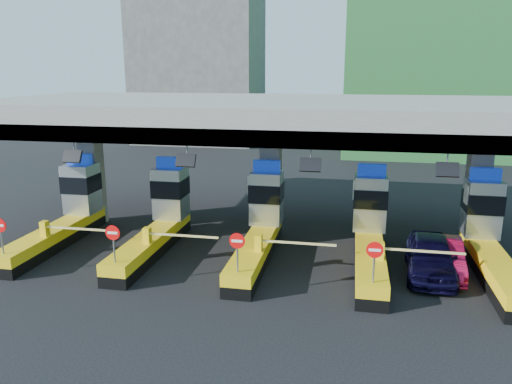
# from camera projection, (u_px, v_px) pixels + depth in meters

# --- Properties ---
(ground) EXTENTS (120.00, 120.00, 0.00)m
(ground) POSITION_uv_depth(u_px,v_px,m) (260.00, 254.00, 23.50)
(ground) COLOR black
(ground) RESTS_ON ground
(toll_canopy) EXTENTS (28.00, 12.09, 7.00)m
(toll_canopy) POSITION_uv_depth(u_px,v_px,m) (271.00, 117.00, 24.77)
(toll_canopy) COLOR slate
(toll_canopy) RESTS_ON ground
(toll_lane_far_left) EXTENTS (4.43, 8.00, 4.16)m
(toll_lane_far_left) POSITION_uv_depth(u_px,v_px,m) (67.00, 212.00, 25.29)
(toll_lane_far_left) COLOR black
(toll_lane_far_left) RESTS_ON ground
(toll_lane_left) EXTENTS (4.43, 8.00, 4.16)m
(toll_lane_left) POSITION_uv_depth(u_px,v_px,m) (161.00, 218.00, 24.36)
(toll_lane_left) COLOR black
(toll_lane_left) RESTS_ON ground
(toll_lane_center) EXTENTS (4.43, 8.00, 4.16)m
(toll_lane_center) POSITION_uv_depth(u_px,v_px,m) (261.00, 224.00, 23.43)
(toll_lane_center) COLOR black
(toll_lane_center) RESTS_ON ground
(toll_lane_right) EXTENTS (4.43, 8.00, 4.16)m
(toll_lane_right) POSITION_uv_depth(u_px,v_px,m) (370.00, 230.00, 22.50)
(toll_lane_right) COLOR black
(toll_lane_right) RESTS_ON ground
(toll_lane_far_right) EXTENTS (4.43, 8.00, 4.16)m
(toll_lane_far_right) POSITION_uv_depth(u_px,v_px,m) (488.00, 237.00, 21.57)
(toll_lane_far_right) COLOR black
(toll_lane_far_right) RESTS_ON ground
(bg_building_scaffold) EXTENTS (18.00, 12.00, 28.00)m
(bg_building_scaffold) POSITION_uv_depth(u_px,v_px,m) (442.00, 11.00, 48.41)
(bg_building_scaffold) COLOR #1E5926
(bg_building_scaffold) RESTS_ON ground
(bg_building_concrete) EXTENTS (14.00, 10.00, 18.00)m
(bg_building_concrete) POSITION_uv_depth(u_px,v_px,m) (199.00, 64.00, 58.25)
(bg_building_concrete) COLOR #4C4C49
(bg_building_concrete) RESTS_ON ground
(van) EXTENTS (2.28, 5.00, 1.66)m
(van) POSITION_uv_depth(u_px,v_px,m) (431.00, 256.00, 20.92)
(van) COLOR black
(van) RESTS_ON ground
(red_car) EXTENTS (1.82, 4.45, 1.43)m
(red_car) POSITION_uv_depth(u_px,v_px,m) (443.00, 256.00, 21.20)
(red_car) COLOR maroon
(red_car) RESTS_ON ground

